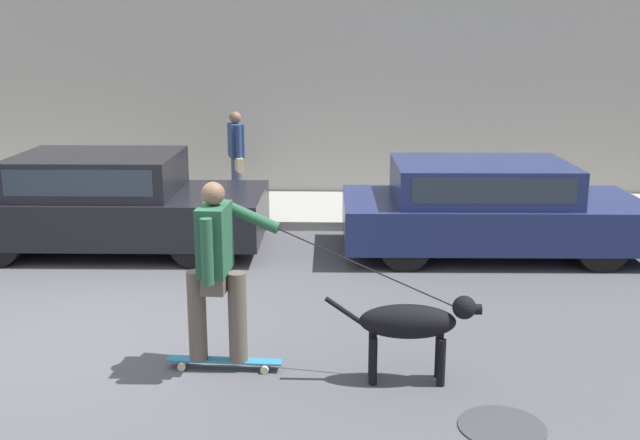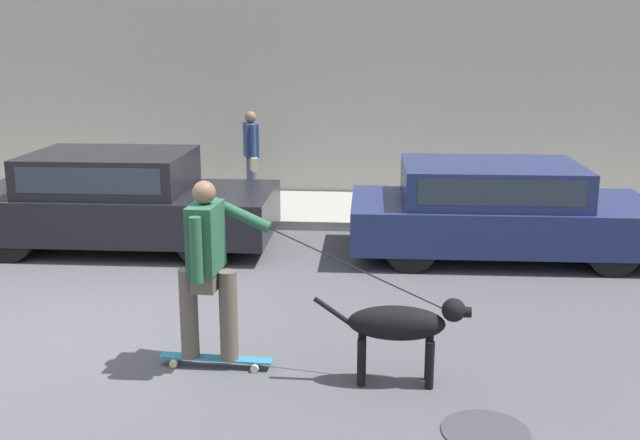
% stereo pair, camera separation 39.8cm
% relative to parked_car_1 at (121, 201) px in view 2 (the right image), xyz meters
% --- Properties ---
extents(ground_plane, '(36.00, 36.00, 0.00)m').
position_rel_parked_car_1_xyz_m(ground_plane, '(0.65, -3.14, -0.64)').
color(ground_plane, '#47474C').
extents(back_wall, '(32.00, 0.30, 5.77)m').
position_rel_parked_car_1_xyz_m(back_wall, '(0.65, 3.53, 2.24)').
color(back_wall, '#ADA89E').
rests_on(back_wall, ground_plane).
extents(sidewalk_curb, '(30.00, 2.28, 0.13)m').
position_rel_parked_car_1_xyz_m(sidewalk_curb, '(0.65, 2.21, -0.57)').
color(sidewalk_curb, gray).
rests_on(sidewalk_curb, ground_plane).
extents(parked_car_1, '(4.09, 1.88, 1.31)m').
position_rel_parked_car_1_xyz_m(parked_car_1, '(0.00, 0.00, 0.00)').
color(parked_car_1, black).
rests_on(parked_car_1, ground_plane).
extents(parked_car_2, '(3.94, 1.90, 1.23)m').
position_rel_parked_car_1_xyz_m(parked_car_2, '(5.06, -0.00, -0.03)').
color(parked_car_2, black).
rests_on(parked_car_2, ground_plane).
extents(dog, '(1.29, 0.30, 0.76)m').
position_rel_parked_car_1_xyz_m(dog, '(3.73, -3.89, -0.13)').
color(dog, black).
rests_on(dog, ground_plane).
extents(skateboarder, '(2.53, 0.65, 1.66)m').
position_rel_parked_car_1_xyz_m(skateboarder, '(2.09, -3.71, 0.30)').
color(skateboarder, beige).
rests_on(skateboarder, ground_plane).
extents(pedestrian_with_bag, '(0.33, 0.67, 1.51)m').
position_rel_parked_car_1_xyz_m(pedestrian_with_bag, '(1.39, 2.39, 0.32)').
color(pedestrian_with_bag, '#3D4760').
rests_on(pedestrian_with_bag, sidewalk_curb).
extents(manhole_cover, '(0.65, 0.65, 0.01)m').
position_rel_parked_car_1_xyz_m(manhole_cover, '(4.34, -4.65, -0.63)').
color(manhole_cover, '#38383D').
rests_on(manhole_cover, ground_plane).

